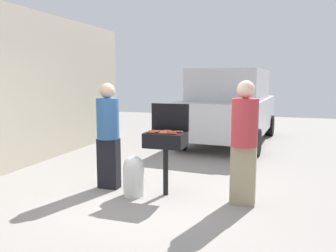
{
  "coord_description": "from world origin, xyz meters",
  "views": [
    {
      "loc": [
        1.8,
        -4.56,
        1.79
      ],
      "look_at": [
        0.06,
        0.77,
        1.0
      ],
      "focal_mm": 36.63,
      "sensor_mm": 36.0,
      "label": 1
    }
  ],
  "objects_px": {
    "hot_dog_2": "(151,132)",
    "person_left": "(108,132)",
    "hot_dog_0": "(162,131)",
    "hot_dog_6": "(163,133)",
    "hot_dog_1": "(155,131)",
    "hot_dog_3": "(172,132)",
    "bbq_grill": "(166,142)",
    "hot_dog_9": "(167,131)",
    "parked_minivan": "(231,106)",
    "hot_dog_5": "(154,132)",
    "propane_tank": "(134,175)",
    "hot_dog_4": "(179,132)",
    "hot_dog_8": "(155,131)",
    "hot_dog_11": "(173,133)",
    "hot_dog_7": "(168,131)",
    "person_right": "(244,138)",
    "hot_dog_10": "(164,132)"
  },
  "relations": [
    {
      "from": "hot_dog_7",
      "to": "person_left",
      "type": "height_order",
      "value": "person_left"
    },
    {
      "from": "hot_dog_5",
      "to": "bbq_grill",
      "type": "bearing_deg",
      "value": 26.45
    },
    {
      "from": "hot_dog_3",
      "to": "hot_dog_0",
      "type": "bearing_deg",
      "value": 169.77
    },
    {
      "from": "hot_dog_2",
      "to": "parked_minivan",
      "type": "bearing_deg",
      "value": 83.95
    },
    {
      "from": "propane_tank",
      "to": "hot_dog_2",
      "type": "bearing_deg",
      "value": 7.66
    },
    {
      "from": "hot_dog_6",
      "to": "hot_dog_7",
      "type": "height_order",
      "value": "same"
    },
    {
      "from": "bbq_grill",
      "to": "hot_dog_2",
      "type": "xyz_separation_m",
      "value": [
        -0.18,
        -0.15,
        0.16
      ]
    },
    {
      "from": "hot_dog_5",
      "to": "hot_dog_6",
      "type": "relative_size",
      "value": 1.0
    },
    {
      "from": "bbq_grill",
      "to": "hot_dog_9",
      "type": "bearing_deg",
      "value": 79.64
    },
    {
      "from": "hot_dog_7",
      "to": "person_left",
      "type": "distance_m",
      "value": 1.0
    },
    {
      "from": "hot_dog_4",
      "to": "hot_dog_5",
      "type": "height_order",
      "value": "same"
    },
    {
      "from": "hot_dog_6",
      "to": "propane_tank",
      "type": "distance_m",
      "value": 0.81
    },
    {
      "from": "hot_dog_0",
      "to": "hot_dog_1",
      "type": "height_order",
      "value": "same"
    },
    {
      "from": "hot_dog_3",
      "to": "bbq_grill",
      "type": "bearing_deg",
      "value": 177.51
    },
    {
      "from": "hot_dog_7",
      "to": "person_left",
      "type": "relative_size",
      "value": 0.08
    },
    {
      "from": "hot_dog_2",
      "to": "hot_dog_4",
      "type": "relative_size",
      "value": 1.0
    },
    {
      "from": "hot_dog_9",
      "to": "parked_minivan",
      "type": "relative_size",
      "value": 0.03
    },
    {
      "from": "hot_dog_3",
      "to": "hot_dog_1",
      "type": "bearing_deg",
      "value": -173.79
    },
    {
      "from": "hot_dog_1",
      "to": "hot_dog_9",
      "type": "distance_m",
      "value": 0.19
    },
    {
      "from": "person_right",
      "to": "hot_dog_7",
      "type": "bearing_deg",
      "value": -4.09
    },
    {
      "from": "hot_dog_6",
      "to": "person_right",
      "type": "distance_m",
      "value": 1.17
    },
    {
      "from": "bbq_grill",
      "to": "person_right",
      "type": "bearing_deg",
      "value": -1.78
    },
    {
      "from": "hot_dog_6",
      "to": "hot_dog_11",
      "type": "distance_m",
      "value": 0.15
    },
    {
      "from": "hot_dog_4",
      "to": "hot_dog_0",
      "type": "bearing_deg",
      "value": -171.77
    },
    {
      "from": "hot_dog_1",
      "to": "hot_dog_3",
      "type": "xyz_separation_m",
      "value": [
        0.26,
        0.03,
        0.0
      ]
    },
    {
      "from": "hot_dog_8",
      "to": "person_left",
      "type": "distance_m",
      "value": 0.81
    },
    {
      "from": "hot_dog_0",
      "to": "bbq_grill",
      "type": "bearing_deg",
      "value": -22.29
    },
    {
      "from": "hot_dog_4",
      "to": "person_right",
      "type": "xyz_separation_m",
      "value": [
        0.98,
        -0.1,
        -0.03
      ]
    },
    {
      "from": "hot_dog_3",
      "to": "hot_dog_8",
      "type": "xyz_separation_m",
      "value": [
        -0.28,
        0.03,
        0.0
      ]
    },
    {
      "from": "hot_dog_4",
      "to": "hot_dog_5",
      "type": "bearing_deg",
      "value": -158.28
    },
    {
      "from": "parked_minivan",
      "to": "hot_dog_5",
      "type": "bearing_deg",
      "value": 88.54
    },
    {
      "from": "hot_dog_10",
      "to": "person_right",
      "type": "xyz_separation_m",
      "value": [
        1.17,
        0.03,
        -0.03
      ]
    },
    {
      "from": "hot_dog_5",
      "to": "hot_dog_8",
      "type": "height_order",
      "value": "same"
    },
    {
      "from": "person_left",
      "to": "parked_minivan",
      "type": "distance_m",
      "value": 4.82
    },
    {
      "from": "hot_dog_1",
      "to": "propane_tank",
      "type": "relative_size",
      "value": 0.21
    },
    {
      "from": "hot_dog_11",
      "to": "hot_dog_4",
      "type": "bearing_deg",
      "value": 79.72
    },
    {
      "from": "hot_dog_6",
      "to": "propane_tank",
      "type": "height_order",
      "value": "hot_dog_6"
    },
    {
      "from": "hot_dog_8",
      "to": "hot_dog_11",
      "type": "bearing_deg",
      "value": -24.58
    },
    {
      "from": "hot_dog_2",
      "to": "person_left",
      "type": "xyz_separation_m",
      "value": [
        -0.8,
        0.18,
        -0.06
      ]
    },
    {
      "from": "hot_dog_9",
      "to": "hot_dog_0",
      "type": "bearing_deg",
      "value": -157.6
    },
    {
      "from": "person_right",
      "to": "parked_minivan",
      "type": "relative_size",
      "value": 0.39
    },
    {
      "from": "hot_dog_0",
      "to": "person_left",
      "type": "distance_m",
      "value": 0.93
    },
    {
      "from": "hot_dog_5",
      "to": "hot_dog_8",
      "type": "relative_size",
      "value": 1.0
    },
    {
      "from": "hot_dog_1",
      "to": "hot_dog_11",
      "type": "bearing_deg",
      "value": -17.56
    },
    {
      "from": "hot_dog_0",
      "to": "hot_dog_11",
      "type": "distance_m",
      "value": 0.27
    },
    {
      "from": "hot_dog_5",
      "to": "propane_tank",
      "type": "distance_m",
      "value": 0.74
    },
    {
      "from": "hot_dog_5",
      "to": "hot_dog_11",
      "type": "height_order",
      "value": "same"
    },
    {
      "from": "hot_dog_0",
      "to": "hot_dog_6",
      "type": "bearing_deg",
      "value": -68.56
    },
    {
      "from": "hot_dog_1",
      "to": "hot_dog_9",
      "type": "relative_size",
      "value": 1.0
    },
    {
      "from": "hot_dog_7",
      "to": "propane_tank",
      "type": "xyz_separation_m",
      "value": [
        -0.47,
        -0.28,
        -0.67
      ]
    }
  ]
}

